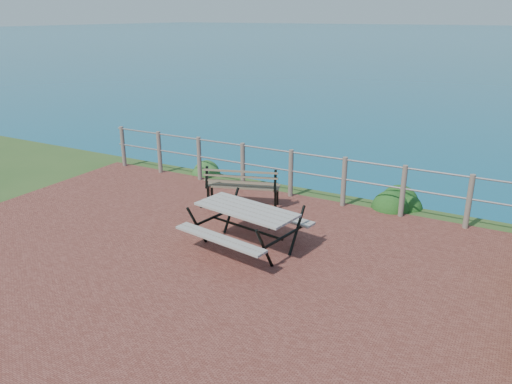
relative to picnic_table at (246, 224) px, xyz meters
The scene contains 6 objects.
ground 0.98m from the picnic_table, 119.42° to the right, with size 10.00×7.00×0.12m, color brown.
safety_railing 2.63m from the picnic_table, 99.29° to the left, with size 9.40×0.10×1.00m.
picnic_table is the anchor object (origin of this frame).
park_bench 1.98m from the picnic_table, 121.86° to the left, with size 1.50×0.81×0.82m.
shrub_lip_west 4.42m from the picnic_table, 132.82° to the left, with size 0.70×0.70×0.41m, color #2B5B22.
shrub_lip_east 3.69m from the picnic_table, 60.08° to the left, with size 0.87×0.87×0.65m, color #184615.
Camera 1 is at (4.10, -5.63, 3.64)m, focal length 35.00 mm.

